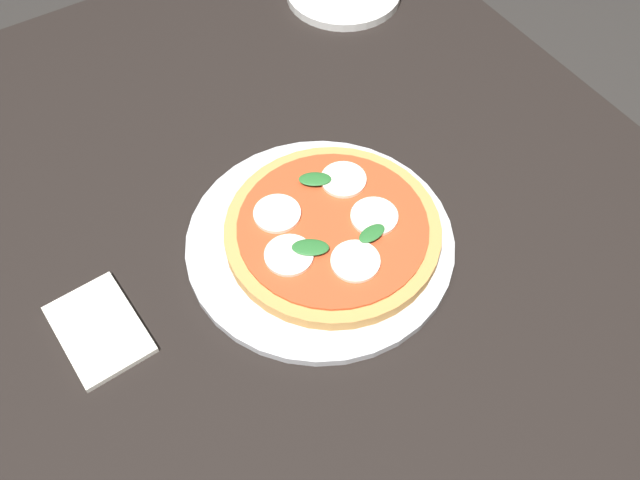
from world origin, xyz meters
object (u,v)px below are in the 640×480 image
serving_tray (320,242)px  pizza (332,230)px  napkin (99,329)px  dining_table (334,293)px

serving_tray → pizza: size_ratio=1.25×
napkin → serving_tray: bearing=83.4°
serving_tray → napkin: (-0.03, -0.29, -0.00)m
pizza → napkin: 0.31m
dining_table → pizza: 0.12m
serving_tray → napkin: 0.29m
serving_tray → pizza: pizza is taller
pizza → napkin: size_ratio=2.13×
serving_tray → dining_table: bearing=23.6°
dining_table → serving_tray: size_ratio=3.91×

